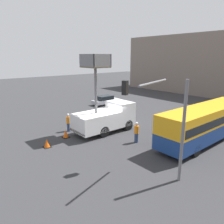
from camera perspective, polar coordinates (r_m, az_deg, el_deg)
The scene contains 9 objects.
ground_plane at distance 21.20m, azimuth -0.74°, elevation -5.21°, with size 120.00×120.00×0.00m, color #333335.
utility_truck at distance 20.92m, azimuth -1.69°, elevation -1.05°, with size 2.59×6.00×7.29m.
city_bus at distance 20.19m, azimuth 23.51°, elevation -2.16°, with size 2.53×11.11×3.03m.
traffic_light_pole at distance 12.96m, azimuth 12.50°, elevation 0.41°, with size 3.90×3.65×5.95m.
road_worker_near_truck at distance 21.55m, azimuth -11.32°, elevation -2.70°, with size 0.38×0.38×1.77m.
road_worker_directing at distance 18.52m, azimuth 6.40°, elevation -5.31°, with size 0.38×0.38×1.80m.
traffic_cone_near_truck at distance 20.14m, azimuth -11.99°, elevation -5.61°, with size 0.61×0.61×0.70m.
traffic_cone_mid_road at distance 18.45m, azimuth -16.65°, elevation -7.85°, with size 0.60×0.60×0.69m.
parked_car_curbside at distance 32.90m, azimuth -1.72°, elevation 3.18°, with size 1.80×4.22×1.36m.
Camera 1 is at (15.49, -12.59, 7.14)m, focal length 35.00 mm.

